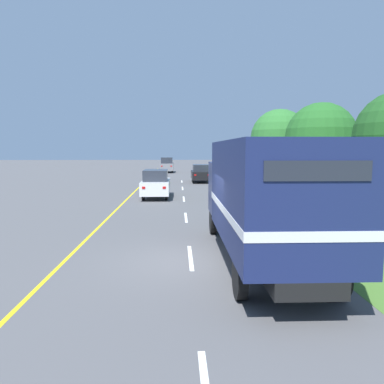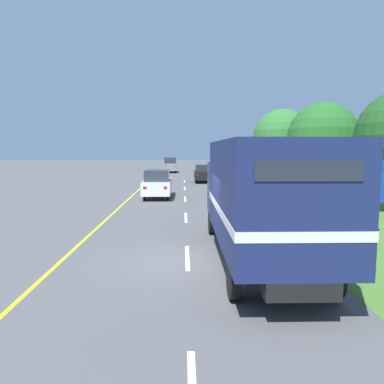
{
  "view_description": "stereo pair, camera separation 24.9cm",
  "coord_description": "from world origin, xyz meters",
  "px_view_note": "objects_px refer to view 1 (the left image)",
  "views": [
    {
      "loc": [
        -0.36,
        -10.63,
        3.27
      ],
      "look_at": [
        0.3,
        7.2,
        1.2
      ],
      "focal_mm": 35.0,
      "sensor_mm": 36.0,
      "label": 1
    },
    {
      "loc": [
        -0.12,
        -10.64,
        3.27
      ],
      "look_at": [
        0.3,
        7.2,
        1.2
      ],
      "focal_mm": 35.0,
      "sensor_mm": 36.0,
      "label": 2
    }
  ],
  "objects_px": {
    "lead_car_white": "(156,184)",
    "lead_car_black_ahead": "(201,173)",
    "lead_car_grey_ahead": "(167,165)",
    "horse_trailer_truck": "(264,196)",
    "roadside_tree_mid": "(321,138)",
    "roadside_tree_far": "(279,138)",
    "highway_sign": "(361,188)"
  },
  "relations": [
    {
      "from": "lead_car_white",
      "to": "lead_car_grey_ahead",
      "type": "bearing_deg",
      "value": 90.12
    },
    {
      "from": "horse_trailer_truck",
      "to": "lead_car_grey_ahead",
      "type": "bearing_deg",
      "value": 95.47
    },
    {
      "from": "horse_trailer_truck",
      "to": "lead_car_black_ahead",
      "type": "height_order",
      "value": "horse_trailer_truck"
    },
    {
      "from": "lead_car_white",
      "to": "lead_car_black_ahead",
      "type": "distance_m",
      "value": 12.11
    },
    {
      "from": "lead_car_white",
      "to": "lead_car_black_ahead",
      "type": "height_order",
      "value": "lead_car_white"
    },
    {
      "from": "horse_trailer_truck",
      "to": "lead_car_grey_ahead",
      "type": "distance_m",
      "value": 41.65
    },
    {
      "from": "lead_car_grey_ahead",
      "to": "horse_trailer_truck",
      "type": "bearing_deg",
      "value": -84.53
    },
    {
      "from": "lead_car_white",
      "to": "lead_car_grey_ahead",
      "type": "distance_m",
      "value": 26.83
    },
    {
      "from": "roadside_tree_mid",
      "to": "roadside_tree_far",
      "type": "relative_size",
      "value": 0.99
    },
    {
      "from": "roadside_tree_mid",
      "to": "horse_trailer_truck",
      "type": "bearing_deg",
      "value": -115.9
    },
    {
      "from": "lead_car_grey_ahead",
      "to": "roadside_tree_far",
      "type": "height_order",
      "value": "roadside_tree_far"
    },
    {
      "from": "horse_trailer_truck",
      "to": "roadside_tree_far",
      "type": "bearing_deg",
      "value": 73.81
    },
    {
      "from": "lead_car_black_ahead",
      "to": "roadside_tree_mid",
      "type": "xyz_separation_m",
      "value": [
        7.52,
        -11.12,
        3.1
      ]
    },
    {
      "from": "lead_car_white",
      "to": "roadside_tree_far",
      "type": "relative_size",
      "value": 0.68
    },
    {
      "from": "horse_trailer_truck",
      "to": "highway_sign",
      "type": "relative_size",
      "value": 2.96
    },
    {
      "from": "lead_car_black_ahead",
      "to": "roadside_tree_mid",
      "type": "height_order",
      "value": "roadside_tree_mid"
    },
    {
      "from": "lead_car_black_ahead",
      "to": "highway_sign",
      "type": "bearing_deg",
      "value": -78.21
    },
    {
      "from": "lead_car_white",
      "to": "lead_car_grey_ahead",
      "type": "xyz_separation_m",
      "value": [
        -0.06,
        26.83,
        0.08
      ]
    },
    {
      "from": "horse_trailer_truck",
      "to": "roadside_tree_mid",
      "type": "height_order",
      "value": "roadside_tree_mid"
    },
    {
      "from": "lead_car_white",
      "to": "roadside_tree_mid",
      "type": "xyz_separation_m",
      "value": [
        11.21,
        0.41,
        3.04
      ]
    },
    {
      "from": "roadside_tree_mid",
      "to": "lead_car_black_ahead",
      "type": "bearing_deg",
      "value": 124.05
    },
    {
      "from": "lead_car_grey_ahead",
      "to": "lead_car_black_ahead",
      "type": "bearing_deg",
      "value": -76.21
    },
    {
      "from": "highway_sign",
      "to": "lead_car_white",
      "type": "bearing_deg",
      "value": 127.1
    },
    {
      "from": "lead_car_black_ahead",
      "to": "roadside_tree_mid",
      "type": "relative_size",
      "value": 0.64
    },
    {
      "from": "roadside_tree_mid",
      "to": "lead_car_white",
      "type": "bearing_deg",
      "value": -177.91
    },
    {
      "from": "lead_car_white",
      "to": "lead_car_grey_ahead",
      "type": "height_order",
      "value": "lead_car_grey_ahead"
    },
    {
      "from": "highway_sign",
      "to": "roadside_tree_mid",
      "type": "xyz_separation_m",
      "value": [
        2.78,
        11.56,
        2.2
      ]
    },
    {
      "from": "lead_car_grey_ahead",
      "to": "roadside_tree_mid",
      "type": "bearing_deg",
      "value": -66.9
    },
    {
      "from": "lead_car_black_ahead",
      "to": "roadside_tree_far",
      "type": "xyz_separation_m",
      "value": [
        6.05,
        -6.06,
        3.23
      ]
    },
    {
      "from": "roadside_tree_mid",
      "to": "roadside_tree_far",
      "type": "xyz_separation_m",
      "value": [
        -1.47,
        5.06,
        0.13
      ]
    },
    {
      "from": "highway_sign",
      "to": "roadside_tree_mid",
      "type": "height_order",
      "value": "roadside_tree_mid"
    },
    {
      "from": "lead_car_white",
      "to": "roadside_tree_far",
      "type": "distance_m",
      "value": 11.62
    }
  ]
}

